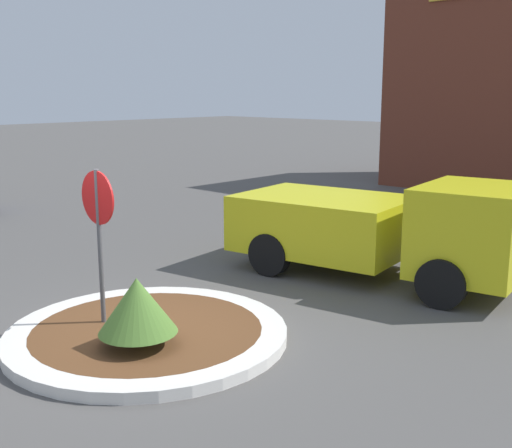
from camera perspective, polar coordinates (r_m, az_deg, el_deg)
The scene contains 5 objects.
ground_plane at distance 9.68m, azimuth -9.60°, elevation -10.03°, with size 120.00×120.00×0.00m, color #514F4C.
traffic_island at distance 9.65m, azimuth -9.61°, elevation -9.58°, with size 4.09×4.09×0.16m.
stop_sign at distance 9.60m, azimuth -13.81°, elevation 0.39°, with size 0.79×0.07×2.47m.
island_shrub at distance 8.83m, azimuth -10.51°, elevation -7.11°, with size 1.07×1.07×0.96m.
utility_truck at distance 12.52m, azimuth 11.06°, elevation -0.27°, with size 5.81×3.12×1.94m.
Camera 1 is at (7.23, -5.36, 3.57)m, focal length 45.00 mm.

